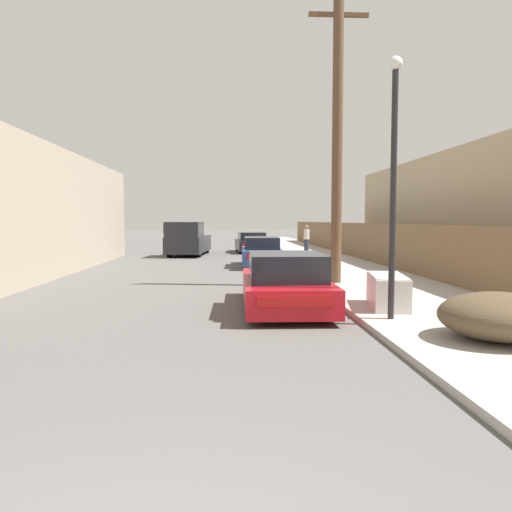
{
  "coord_description": "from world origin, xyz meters",
  "views": [
    {
      "loc": [
        0.6,
        -2.04,
        2.04
      ],
      "look_at": [
        1.45,
        12.85,
        0.97
      ],
      "focal_mm": 35.0,
      "sensor_mm": 36.0,
      "label": 1
    }
  ],
  "objects_px": {
    "parked_sports_car_red": "(285,284)",
    "car_parked_mid": "(261,252)",
    "discarded_fridge": "(387,291)",
    "utility_pole": "(337,133)",
    "pickup_truck": "(187,239)",
    "pedestrian": "(306,238)",
    "street_lamp": "(394,170)",
    "brush_pile": "(500,316)",
    "car_parked_far": "(251,243)"
  },
  "relations": [
    {
      "from": "street_lamp",
      "to": "brush_pile",
      "type": "relative_size",
      "value": 2.59
    },
    {
      "from": "parked_sports_car_red",
      "to": "street_lamp",
      "type": "bearing_deg",
      "value": -43.54
    },
    {
      "from": "car_parked_mid",
      "to": "street_lamp",
      "type": "bearing_deg",
      "value": -80.54
    },
    {
      "from": "discarded_fridge",
      "to": "utility_pole",
      "type": "height_order",
      "value": "utility_pole"
    },
    {
      "from": "discarded_fridge",
      "to": "brush_pile",
      "type": "distance_m",
      "value": 3.2
    },
    {
      "from": "discarded_fridge",
      "to": "car_parked_mid",
      "type": "distance_m",
      "value": 11.31
    },
    {
      "from": "pedestrian",
      "to": "parked_sports_car_red",
      "type": "bearing_deg",
      "value": -100.57
    },
    {
      "from": "parked_sports_car_red",
      "to": "pedestrian",
      "type": "xyz_separation_m",
      "value": [
        3.41,
        18.27,
        0.36
      ]
    },
    {
      "from": "pickup_truck",
      "to": "utility_pole",
      "type": "height_order",
      "value": "utility_pole"
    },
    {
      "from": "pickup_truck",
      "to": "utility_pole",
      "type": "bearing_deg",
      "value": 117.39
    },
    {
      "from": "discarded_fridge",
      "to": "pedestrian",
      "type": "relative_size",
      "value": 1.17
    },
    {
      "from": "car_parked_mid",
      "to": "pedestrian",
      "type": "xyz_separation_m",
      "value": [
        3.23,
        7.68,
        0.33
      ]
    },
    {
      "from": "discarded_fridge",
      "to": "pickup_truck",
      "type": "bearing_deg",
      "value": 117.69
    },
    {
      "from": "discarded_fridge",
      "to": "pedestrian",
      "type": "distance_m",
      "value": 18.85
    },
    {
      "from": "pedestrian",
      "to": "utility_pole",
      "type": "bearing_deg",
      "value": -95.49
    },
    {
      "from": "car_parked_far",
      "to": "utility_pole",
      "type": "xyz_separation_m",
      "value": [
        1.82,
        -16.48,
        4.07
      ]
    },
    {
      "from": "pickup_truck",
      "to": "pedestrian",
      "type": "xyz_separation_m",
      "value": [
        7.01,
        0.85,
        -0.01
      ]
    },
    {
      "from": "car_parked_far",
      "to": "pickup_truck",
      "type": "distance_m",
      "value": 4.78
    },
    {
      "from": "parked_sports_car_red",
      "to": "pickup_truck",
      "type": "bearing_deg",
      "value": 102.86
    },
    {
      "from": "car_parked_mid",
      "to": "discarded_fridge",
      "type": "bearing_deg",
      "value": -77.87
    },
    {
      "from": "pedestrian",
      "to": "brush_pile",
      "type": "bearing_deg",
      "value": -90.92
    },
    {
      "from": "car_parked_mid",
      "to": "pickup_truck",
      "type": "distance_m",
      "value": 7.82
    },
    {
      "from": "discarded_fridge",
      "to": "pedestrian",
      "type": "height_order",
      "value": "pedestrian"
    },
    {
      "from": "discarded_fridge",
      "to": "car_parked_mid",
      "type": "height_order",
      "value": "car_parked_mid"
    },
    {
      "from": "utility_pole",
      "to": "discarded_fridge",
      "type": "bearing_deg",
      "value": -87.35
    },
    {
      "from": "car_parked_mid",
      "to": "pickup_truck",
      "type": "bearing_deg",
      "value": 120.66
    },
    {
      "from": "brush_pile",
      "to": "car_parked_mid",
      "type": "bearing_deg",
      "value": 101.46
    },
    {
      "from": "discarded_fridge",
      "to": "brush_pile",
      "type": "height_order",
      "value": "brush_pile"
    },
    {
      "from": "discarded_fridge",
      "to": "car_parked_far",
      "type": "bearing_deg",
      "value": 105.26
    },
    {
      "from": "brush_pile",
      "to": "pedestrian",
      "type": "height_order",
      "value": "pedestrian"
    },
    {
      "from": "utility_pole",
      "to": "pedestrian",
      "type": "xyz_separation_m",
      "value": [
        1.39,
        14.45,
        -3.73
      ]
    },
    {
      "from": "parked_sports_car_red",
      "to": "utility_pole",
      "type": "bearing_deg",
      "value": 63.3
    },
    {
      "from": "discarded_fridge",
      "to": "car_parked_far",
      "type": "relative_size",
      "value": 0.42
    },
    {
      "from": "utility_pole",
      "to": "street_lamp",
      "type": "relative_size",
      "value": 1.78
    },
    {
      "from": "parked_sports_car_red",
      "to": "car_parked_far",
      "type": "height_order",
      "value": "parked_sports_car_red"
    },
    {
      "from": "parked_sports_car_red",
      "to": "car_parked_mid",
      "type": "bearing_deg",
      "value": 90.2
    },
    {
      "from": "car_parked_mid",
      "to": "pickup_truck",
      "type": "height_order",
      "value": "pickup_truck"
    },
    {
      "from": "parked_sports_car_red",
      "to": "brush_pile",
      "type": "bearing_deg",
      "value": -48.67
    },
    {
      "from": "discarded_fridge",
      "to": "car_parked_far",
      "type": "xyz_separation_m",
      "value": [
        -2.02,
        20.84,
        0.13
      ]
    },
    {
      "from": "car_parked_mid",
      "to": "utility_pole",
      "type": "bearing_deg",
      "value": -73.05
    },
    {
      "from": "car_parked_far",
      "to": "street_lamp",
      "type": "relative_size",
      "value": 0.9
    },
    {
      "from": "street_lamp",
      "to": "pedestrian",
      "type": "distance_m",
      "value": 20.28
    },
    {
      "from": "parked_sports_car_red",
      "to": "car_parked_mid",
      "type": "xyz_separation_m",
      "value": [
        0.18,
        10.58,
        0.03
      ]
    },
    {
      "from": "car_parked_far",
      "to": "utility_pole",
      "type": "distance_m",
      "value": 17.07
    },
    {
      "from": "car_parked_far",
      "to": "pedestrian",
      "type": "relative_size",
      "value": 2.79
    },
    {
      "from": "discarded_fridge",
      "to": "parked_sports_car_red",
      "type": "distance_m",
      "value": 2.29
    },
    {
      "from": "utility_pole",
      "to": "street_lamp",
      "type": "bearing_deg",
      "value": -91.55
    },
    {
      "from": "discarded_fridge",
      "to": "parked_sports_car_red",
      "type": "relative_size",
      "value": 0.41
    },
    {
      "from": "street_lamp",
      "to": "utility_pole",
      "type": "bearing_deg",
      "value": 88.45
    },
    {
      "from": "car_parked_far",
      "to": "utility_pole",
      "type": "height_order",
      "value": "utility_pole"
    }
  ]
}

